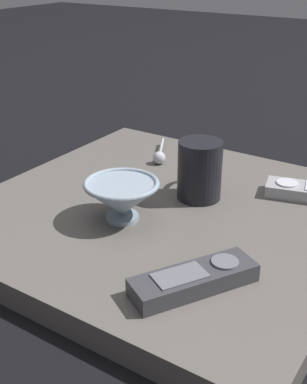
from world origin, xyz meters
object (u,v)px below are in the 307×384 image
Objects in this scene: cereal_bowl at (122,198)px; teaspoon at (159,156)px; tv_remote_near at (194,279)px; coffee_mug at (200,170)px.

cereal_bowl is 1.08× the size of teaspoon.
tv_remote_near is at bearing -51.39° from teaspoon.
coffee_mug reaches higher than cereal_bowl.
coffee_mug is at bearing 117.39° from tv_remote_near.
coffee_mug is at bearing 65.69° from cereal_bowl.
teaspoon is at bearing 109.01° from cereal_bowl.
teaspoon is 0.65× the size of tv_remote_near.
tv_remote_near is (0.12, -0.24, -0.04)m from coffee_mug.
tv_remote_near reaches higher than teaspoon.
cereal_bowl is 0.21m from tv_remote_near.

